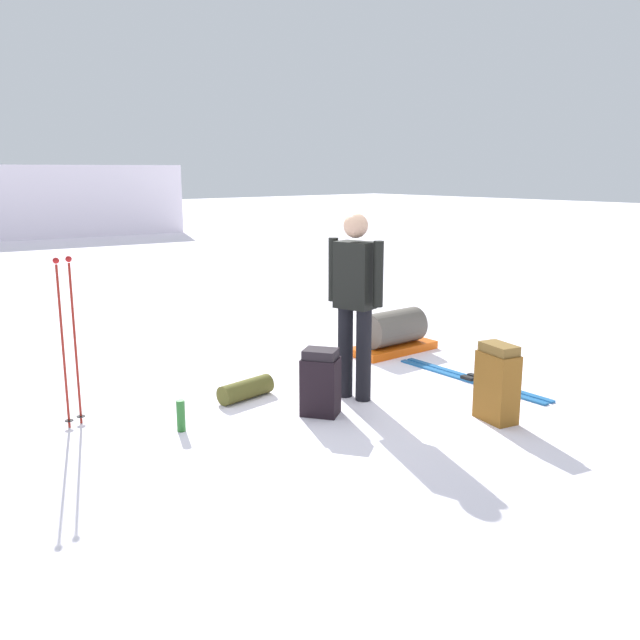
{
  "coord_description": "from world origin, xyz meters",
  "views": [
    {
      "loc": [
        -4.02,
        -4.79,
        2.07
      ],
      "look_at": [
        0.0,
        0.0,
        0.7
      ],
      "focal_mm": 38.6,
      "sensor_mm": 36.0,
      "label": 1
    }
  ],
  "objects_px": {
    "ski_pair_near": "(471,379)",
    "sleeping_mat_rolled": "(246,389)",
    "ski_poles_planted_near": "(68,334)",
    "skier_standing": "(355,297)",
    "backpack_large_dark": "(321,383)",
    "gear_sled": "(393,333)",
    "backpack_bright": "(497,383)",
    "thermos_bottle": "(181,416)"
  },
  "relations": [
    {
      "from": "thermos_bottle",
      "to": "backpack_large_dark",
      "type": "bearing_deg",
      "value": -20.89
    },
    {
      "from": "skier_standing",
      "to": "ski_poles_planted_near",
      "type": "xyz_separation_m",
      "value": [
        -2.24,
        0.97,
        -0.18
      ]
    },
    {
      "from": "ski_pair_near",
      "to": "gear_sled",
      "type": "xyz_separation_m",
      "value": [
        0.2,
        1.28,
        0.21
      ]
    },
    {
      "from": "backpack_large_dark",
      "to": "thermos_bottle",
      "type": "bearing_deg",
      "value": 159.11
    },
    {
      "from": "skier_standing",
      "to": "backpack_bright",
      "type": "relative_size",
      "value": 2.55
    },
    {
      "from": "backpack_large_dark",
      "to": "sleeping_mat_rolled",
      "type": "xyz_separation_m",
      "value": [
        -0.26,
        0.76,
        -0.19
      ]
    },
    {
      "from": "ski_pair_near",
      "to": "sleeping_mat_rolled",
      "type": "xyz_separation_m",
      "value": [
        -2.05,
        0.98,
        0.08
      ]
    },
    {
      "from": "gear_sled",
      "to": "ski_poles_planted_near",
      "type": "bearing_deg",
      "value": 179.25
    },
    {
      "from": "skier_standing",
      "to": "sleeping_mat_rolled",
      "type": "distance_m",
      "value": 1.32
    },
    {
      "from": "skier_standing",
      "to": "sleeping_mat_rolled",
      "type": "height_order",
      "value": "skier_standing"
    },
    {
      "from": "ski_poles_planted_near",
      "to": "thermos_bottle",
      "type": "xyz_separation_m",
      "value": [
        0.61,
        -0.68,
        -0.64
      ]
    },
    {
      "from": "backpack_bright",
      "to": "sleeping_mat_rolled",
      "type": "height_order",
      "value": "backpack_bright"
    },
    {
      "from": "ski_poles_planted_near",
      "to": "sleeping_mat_rolled",
      "type": "height_order",
      "value": "ski_poles_planted_near"
    },
    {
      "from": "ski_pair_near",
      "to": "thermos_bottle",
      "type": "distance_m",
      "value": 2.98
    },
    {
      "from": "ski_poles_planted_near",
      "to": "gear_sled",
      "type": "relative_size",
      "value": 1.32
    },
    {
      "from": "skier_standing",
      "to": "gear_sled",
      "type": "relative_size",
      "value": 1.6
    },
    {
      "from": "thermos_bottle",
      "to": "gear_sled",
      "type": "bearing_deg",
      "value": 11.48
    },
    {
      "from": "ski_poles_planted_near",
      "to": "thermos_bottle",
      "type": "bearing_deg",
      "value": -48.0
    },
    {
      "from": "ski_pair_near",
      "to": "ski_poles_planted_near",
      "type": "xyz_separation_m",
      "value": [
        -3.51,
        1.33,
        0.76
      ]
    },
    {
      "from": "ski_pair_near",
      "to": "backpack_large_dark",
      "type": "height_order",
      "value": "backpack_large_dark"
    },
    {
      "from": "ski_pair_near",
      "to": "sleeping_mat_rolled",
      "type": "height_order",
      "value": "sleeping_mat_rolled"
    },
    {
      "from": "skier_standing",
      "to": "gear_sled",
      "type": "xyz_separation_m",
      "value": [
        1.47,
        0.92,
        -0.73
      ]
    },
    {
      "from": "ski_pair_near",
      "to": "ski_poles_planted_near",
      "type": "distance_m",
      "value": 3.83
    },
    {
      "from": "ski_poles_planted_near",
      "to": "backpack_bright",
      "type": "bearing_deg",
      "value": -38.18
    },
    {
      "from": "gear_sled",
      "to": "thermos_bottle",
      "type": "bearing_deg",
      "value": -168.52
    },
    {
      "from": "sleeping_mat_rolled",
      "to": "ski_pair_near",
      "type": "bearing_deg",
      "value": -25.6
    },
    {
      "from": "gear_sled",
      "to": "ski_pair_near",
      "type": "bearing_deg",
      "value": -98.83
    },
    {
      "from": "ski_poles_planted_near",
      "to": "sleeping_mat_rolled",
      "type": "distance_m",
      "value": 1.65
    },
    {
      "from": "gear_sled",
      "to": "backpack_bright",
      "type": "bearing_deg",
      "value": -114.23
    },
    {
      "from": "gear_sled",
      "to": "thermos_bottle",
      "type": "xyz_separation_m",
      "value": [
        -3.1,
        -0.63,
        -0.09
      ]
    },
    {
      "from": "ski_pair_near",
      "to": "ski_poles_planted_near",
      "type": "bearing_deg",
      "value": 159.29
    },
    {
      "from": "ski_pair_near",
      "to": "sleeping_mat_rolled",
      "type": "distance_m",
      "value": 2.27
    },
    {
      "from": "ski_pair_near",
      "to": "backpack_bright",
      "type": "relative_size",
      "value": 2.76
    },
    {
      "from": "ski_poles_planted_near",
      "to": "skier_standing",
      "type": "bearing_deg",
      "value": -23.33
    },
    {
      "from": "backpack_large_dark",
      "to": "gear_sled",
      "type": "distance_m",
      "value": 2.25
    },
    {
      "from": "backpack_bright",
      "to": "ski_pair_near",
      "type": "bearing_deg",
      "value": 48.06
    },
    {
      "from": "skier_standing",
      "to": "backpack_bright",
      "type": "height_order",
      "value": "skier_standing"
    },
    {
      "from": "backpack_large_dark",
      "to": "backpack_bright",
      "type": "relative_size",
      "value": 0.87
    },
    {
      "from": "skier_standing",
      "to": "thermos_bottle",
      "type": "bearing_deg",
      "value": 169.95
    },
    {
      "from": "skier_standing",
      "to": "backpack_large_dark",
      "type": "bearing_deg",
      "value": -165.35
    },
    {
      "from": "backpack_bright",
      "to": "sleeping_mat_rolled",
      "type": "xyz_separation_m",
      "value": [
        -1.29,
        1.82,
        -0.24
      ]
    },
    {
      "from": "gear_sled",
      "to": "sleeping_mat_rolled",
      "type": "height_order",
      "value": "gear_sled"
    }
  ]
}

